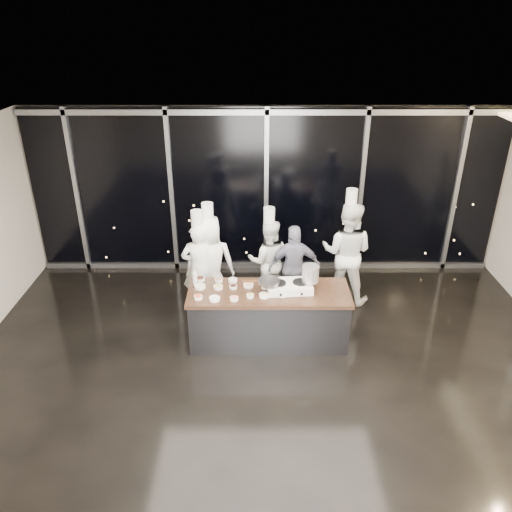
{
  "coord_description": "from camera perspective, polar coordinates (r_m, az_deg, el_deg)",
  "views": [
    {
      "loc": [
        -0.2,
        -5.62,
        4.74
      ],
      "look_at": [
        -0.2,
        1.2,
        1.35
      ],
      "focal_mm": 35.0,
      "sensor_mm": 36.0,
      "label": 1
    }
  ],
  "objects": [
    {
      "name": "chef_far_left",
      "position": [
        8.41,
        -6.46,
        -1.37
      ],
      "size": [
        0.61,
        0.41,
        1.86
      ],
      "rotation": [
        0.0,
        0.0,
        3.18
      ],
      "color": "white",
      "rests_on": "ground"
    },
    {
      "name": "stock_pot",
      "position": [
        7.54,
        6.24,
        -2.02
      ],
      "size": [
        0.27,
        0.27,
        0.25
      ],
      "primitive_type": "cylinder",
      "rotation": [
        0.0,
        0.0,
        0.08
      ],
      "color": "silver",
      "rests_on": "stove"
    },
    {
      "name": "chef_center",
      "position": [
        8.75,
        1.45,
        -0.48
      ],
      "size": [
        0.75,
        0.58,
        1.76
      ],
      "rotation": [
        0.0,
        0.0,
        3.14
      ],
      "color": "white",
      "rests_on": "ground"
    },
    {
      "name": "chef_left",
      "position": [
        8.51,
        -5.3,
        -0.76
      ],
      "size": [
        0.87,
        0.6,
        1.94
      ],
      "rotation": [
        0.0,
        0.0,
        3.21
      ],
      "color": "white",
      "rests_on": "ground"
    },
    {
      "name": "window_wall",
      "position": [
        9.58,
        1.17,
        7.29
      ],
      "size": [
        8.9,
        0.11,
        3.2
      ],
      "color": "black",
      "rests_on": "ground"
    },
    {
      "name": "stove",
      "position": [
        7.58,
        3.82,
        -3.48
      ],
      "size": [
        0.71,
        0.48,
        0.14
      ],
      "rotation": [
        0.0,
        0.0,
        0.08
      ],
      "color": "white",
      "rests_on": "demo_counter"
    },
    {
      "name": "guest",
      "position": [
        8.57,
        4.39,
        -1.29
      ],
      "size": [
        0.92,
        0.45,
        1.53
      ],
      "rotation": [
        0.0,
        0.0,
        3.23
      ],
      "color": "#15163C",
      "rests_on": "ground"
    },
    {
      "name": "prep_bowls",
      "position": [
        7.58,
        -2.67,
        -3.8
      ],
      "size": [
        1.44,
        0.75,
        0.05
      ],
      "color": "white",
      "rests_on": "demo_counter"
    },
    {
      "name": "frying_pan",
      "position": [
        7.49,
        1.44,
        -2.93
      ],
      "size": [
        0.58,
        0.35,
        0.05
      ],
      "rotation": [
        0.0,
        0.0,
        0.08
      ],
      "color": "slate",
      "rests_on": "stove"
    },
    {
      "name": "ground",
      "position": [
        7.35,
        1.58,
        -13.69
      ],
      "size": [
        9.0,
        9.0,
        0.0
      ],
      "primitive_type": "plane",
      "color": "black",
      "rests_on": "ground"
    },
    {
      "name": "squeeze_bottle",
      "position": [
        7.74,
        -7.01,
        -2.42
      ],
      "size": [
        0.07,
        0.07,
        0.27
      ],
      "color": "silver",
      "rests_on": "demo_counter"
    },
    {
      "name": "demo_counter",
      "position": [
        7.8,
        1.45,
        -6.88
      ],
      "size": [
        2.46,
        0.86,
        0.9
      ],
      "color": "#36363B",
      "rests_on": "ground"
    },
    {
      "name": "room_shell",
      "position": [
        6.16,
        3.47,
        2.52
      ],
      "size": [
        9.02,
        7.02,
        3.21
      ],
      "color": "beige",
      "rests_on": "ground"
    },
    {
      "name": "chef_right",
      "position": [
        8.83,
        10.32,
        0.46
      ],
      "size": [
        1.09,
        0.97,
        2.08
      ],
      "rotation": [
        0.0,
        0.0,
        2.78
      ],
      "color": "white",
      "rests_on": "ground"
    }
  ]
}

